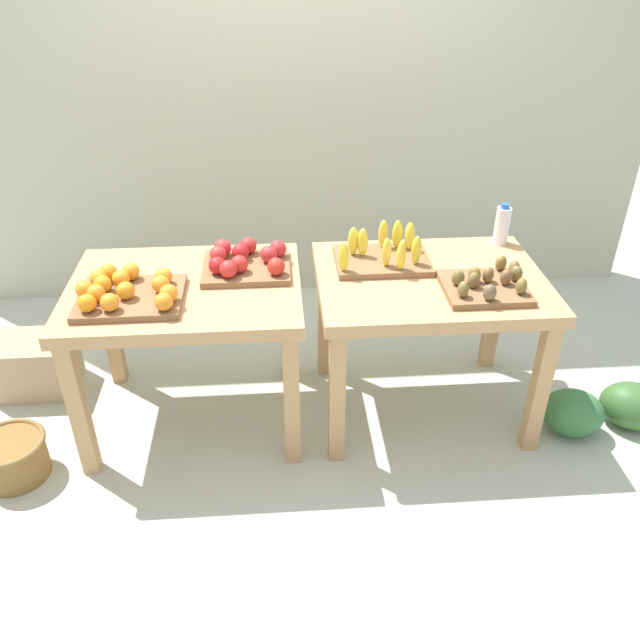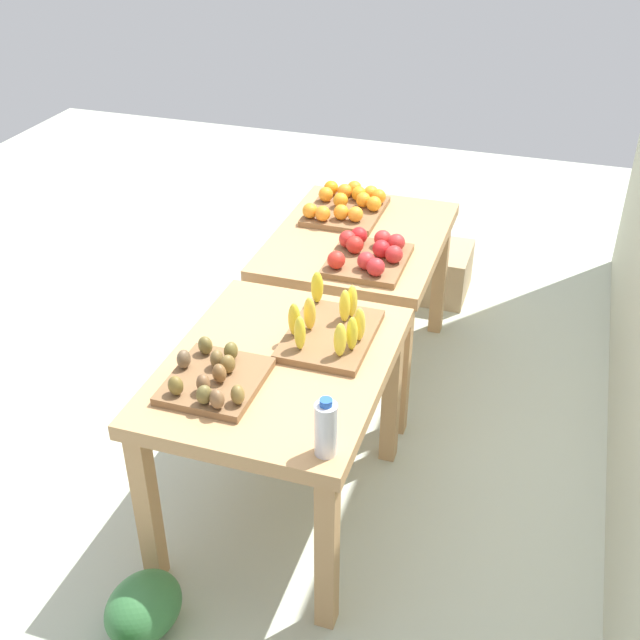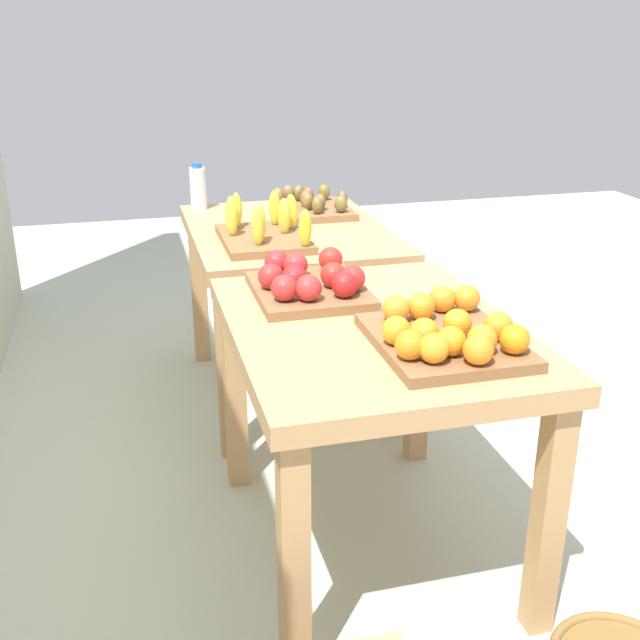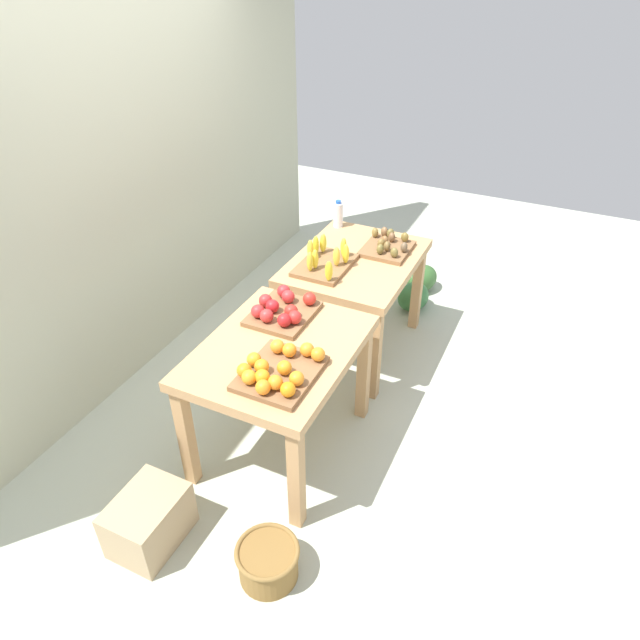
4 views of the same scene
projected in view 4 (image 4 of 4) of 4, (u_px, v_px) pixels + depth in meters
ground_plane at (321, 390)px, 3.96m from camera, size 8.00×8.00×0.00m
back_wall at (128, 149)px, 3.59m from camera, size 4.40×0.12×3.00m
display_table_left at (279, 363)px, 3.18m from camera, size 1.04×0.80×0.76m
display_table_right at (355, 272)px, 4.01m from camera, size 1.04×0.80×0.76m
orange_bin at (278, 370)px, 2.88m from camera, size 0.45×0.37×0.11m
apple_bin at (282, 310)px, 3.33m from camera, size 0.40×0.34×0.11m
banana_crate at (325, 261)px, 3.82m from camera, size 0.45×0.32×0.17m
kiwi_bin at (388, 246)px, 4.03m from camera, size 0.37×0.33×0.10m
water_bottle at (338, 215)px, 4.32m from camera, size 0.07×0.07×0.21m
watermelon_pile at (417, 287)px, 4.87m from camera, size 0.69×0.36×0.24m
wicker_basket at (268, 561)px, 2.77m from camera, size 0.32×0.32×0.20m
cardboard_produce_box at (149, 520)px, 2.91m from camera, size 0.40×0.30×0.30m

